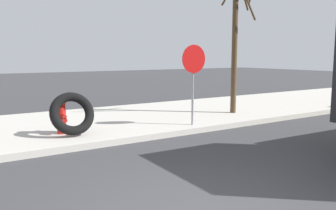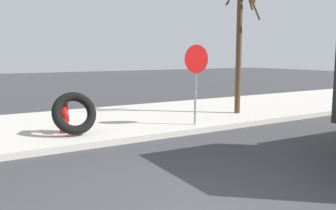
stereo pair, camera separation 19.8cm
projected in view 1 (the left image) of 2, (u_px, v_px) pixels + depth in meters
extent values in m
cube|color=#BCB7AD|center=(59.00, 127.00, 9.98)|extent=(36.00, 5.00, 0.15)
cylinder|color=red|center=(61.00, 119.00, 8.75)|extent=(0.22, 0.22, 0.73)
sphere|color=red|center=(61.00, 101.00, 8.69)|extent=(0.25, 0.25, 0.25)
cylinder|color=red|center=(64.00, 116.00, 8.57)|extent=(0.10, 0.17, 0.10)
cylinder|color=red|center=(59.00, 114.00, 8.90)|extent=(0.10, 0.17, 0.10)
cylinder|color=red|center=(64.00, 120.00, 8.59)|extent=(0.12, 0.17, 0.12)
torus|color=black|center=(72.00, 114.00, 8.52)|extent=(1.09, 0.69, 1.06)
cylinder|color=gray|center=(193.00, 85.00, 9.77)|extent=(0.06, 0.06, 2.18)
cylinder|color=red|center=(194.00, 59.00, 9.64)|extent=(0.76, 0.02, 0.76)
cylinder|color=#4C3823|center=(234.00, 49.00, 11.69)|extent=(0.18, 0.18, 4.19)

